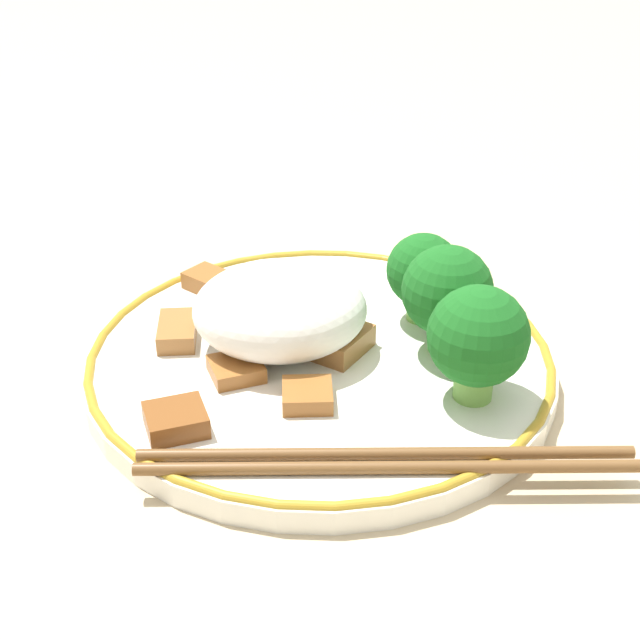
% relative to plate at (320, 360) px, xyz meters
% --- Properties ---
extents(ground_plane, '(3.00, 3.00, 0.00)m').
position_rel_plate_xyz_m(ground_plane, '(0.00, 0.00, -0.01)').
color(ground_plane, '#C6B28E').
extents(plate, '(0.25, 0.25, 0.01)m').
position_rel_plate_xyz_m(plate, '(0.00, 0.00, 0.00)').
color(plate, white).
rests_on(plate, ground_plane).
extents(rice_mound, '(0.09, 0.08, 0.05)m').
position_rel_plate_xyz_m(rice_mound, '(-0.02, 0.01, 0.03)').
color(rice_mound, white).
rests_on(rice_mound, plate).
extents(broccoli_back_left, '(0.05, 0.05, 0.06)m').
position_rel_plate_xyz_m(broccoli_back_left, '(0.07, -0.04, 0.04)').
color(broccoli_back_left, '#72AD4C').
rests_on(broccoli_back_left, plate).
extents(broccoli_back_center, '(0.05, 0.05, 0.06)m').
position_rel_plate_xyz_m(broccoli_back_center, '(0.07, -0.00, 0.04)').
color(broccoli_back_center, '#72AD4C').
rests_on(broccoli_back_center, plate).
extents(broccoli_back_right, '(0.04, 0.04, 0.05)m').
position_rel_plate_xyz_m(broccoli_back_right, '(0.06, 0.03, 0.03)').
color(broccoli_back_right, '#72AD4C').
rests_on(broccoli_back_right, plate).
extents(meat_near_front, '(0.02, 0.03, 0.01)m').
position_rel_plate_xyz_m(meat_near_front, '(-0.08, 0.02, 0.01)').
color(meat_near_front, '#9E6633').
rests_on(meat_near_front, plate).
extents(meat_near_left, '(0.04, 0.04, 0.01)m').
position_rel_plate_xyz_m(meat_near_left, '(0.01, 0.00, 0.01)').
color(meat_near_left, '#9E6633').
rests_on(meat_near_left, plate).
extents(meat_near_right, '(0.04, 0.03, 0.01)m').
position_rel_plate_xyz_m(meat_near_right, '(-0.01, 0.04, 0.01)').
color(meat_near_right, brown).
rests_on(meat_near_right, plate).
extents(meat_near_back, '(0.03, 0.03, 0.01)m').
position_rel_plate_xyz_m(meat_near_back, '(-0.04, -0.02, 0.01)').
color(meat_near_back, '#995B28').
rests_on(meat_near_back, plate).
extents(meat_on_rice_edge, '(0.03, 0.03, 0.01)m').
position_rel_plate_xyz_m(meat_on_rice_edge, '(-0.07, -0.06, 0.01)').
color(meat_on_rice_edge, brown).
rests_on(meat_on_rice_edge, plate).
extents(meat_mid_left, '(0.03, 0.03, 0.01)m').
position_rel_plate_xyz_m(meat_mid_left, '(-0.06, 0.08, 0.01)').
color(meat_mid_left, '#995B28').
rests_on(meat_mid_left, plate).
extents(meat_mid_right, '(0.02, 0.02, 0.01)m').
position_rel_plate_xyz_m(meat_mid_right, '(-0.01, -0.04, 0.01)').
color(meat_mid_right, '#995B28').
rests_on(meat_mid_right, plate).
extents(chopsticks, '(0.22, 0.02, 0.01)m').
position_rel_plate_xyz_m(chopsticks, '(0.02, -0.09, 0.01)').
color(chopsticks, brown).
rests_on(chopsticks, plate).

